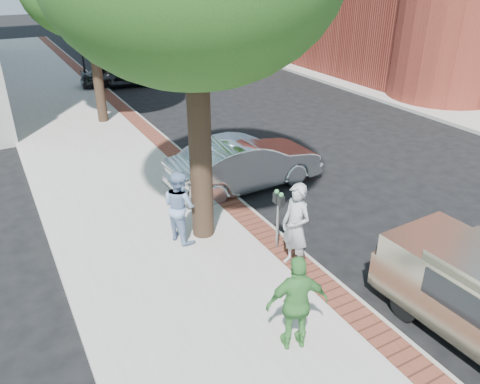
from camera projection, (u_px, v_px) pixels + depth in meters
ground at (265, 271)px, 10.31m from camera, size 120.00×120.00×0.00m
sidewalk at (104, 159)px, 15.90m from camera, size 5.00×60.00×0.15m
brick_strip at (165, 146)px, 16.81m from camera, size 0.60×60.00×0.01m
curb at (174, 146)px, 17.00m from camera, size 0.10×60.00×0.15m
sidewalk_far at (432, 98)px, 22.80m from camera, size 5.00×60.00×0.15m
signal_near at (79, 35)px, 26.93m from camera, size 0.70×0.15×3.80m
signal_far at (253, 23)px, 31.93m from camera, size 0.70×0.15×3.80m
parking_meter at (278, 208)px, 10.42m from camera, size 0.12×0.32×1.47m
person_gray at (296, 227)px, 9.84m from camera, size 0.58×0.78×1.95m
person_officer at (180, 206)px, 10.86m from camera, size 0.86×1.00×1.75m
person_green at (297, 303)px, 7.75m from camera, size 1.15×0.75×1.81m
sedan_silver at (245, 163)px, 13.79m from camera, size 4.71×1.80×1.53m
bg_car at (118, 74)px, 24.90m from camera, size 3.99×1.90×1.32m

